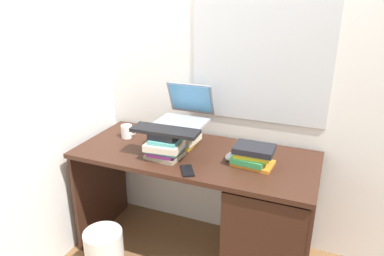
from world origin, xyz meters
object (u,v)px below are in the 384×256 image
Objects in this scene: book_stack_side at (253,155)px; desk at (252,216)px; book_stack_tall at (181,135)px; wastebasket at (105,253)px; keyboard at (165,131)px; book_stack_keyboard_riser at (165,146)px; laptop at (185,112)px; computer_mouse at (230,156)px; cell_phone at (187,171)px; mug at (127,131)px.

desk is at bearing -17.25° from book_stack_side.
book_stack_tall is 0.96× the size of book_stack_side.
keyboard is at bearing 41.29° from wastebasket.
book_stack_keyboard_riser is at bearing -169.03° from desk.
book_stack_keyboard_riser is 0.32m from laptop.
computer_mouse is (0.38, 0.13, -0.16)m from keyboard.
wastebasket is at bearing -120.10° from laptop.
desk is 0.70m from book_stack_keyboard_riser.
keyboard is 1.32× the size of wastebasket.
book_stack_side reaches higher than computer_mouse.
book_stack_tall is 1.74× the size of cell_phone.
desk is 4.61× the size of laptop.
wastebasket is at bearing -140.56° from keyboard.
book_stack_tall is 0.25m from keyboard.
laptop is at bearing 86.38° from keyboard.
mug is at bearing 154.20° from book_stack_keyboard_riser.
book_stack_tall is at bearing 86.15° from keyboard.
cell_phone is at bearing -30.37° from book_stack_keyboard_riser.
keyboard is at bearing 21.55° from book_stack_keyboard_riser.
wastebasket is (0.07, -0.47, -0.66)m from mug.
mug is at bearing 175.83° from computer_mouse.
book_stack_side is 1.82× the size of cell_phone.
desk is at bearing 10.97° from book_stack_keyboard_riser.
computer_mouse is 0.78m from mug.
book_stack_tall is at bearing 166.24° from computer_mouse.
laptop is at bearing 59.90° from wastebasket.
book_stack_keyboard_riser reaches higher than computer_mouse.
book_stack_keyboard_riser is 0.73× the size of wastebasket.
wastebasket is (-0.86, -0.39, -0.26)m from desk.
keyboard reaches higher than computer_mouse.
book_stack_side is 0.40m from cell_phone.
wastebasket is (-0.52, -0.16, -0.62)m from cell_phone.
book_stack_side is at bearing 12.00° from book_stack_keyboard_riser.
book_stack_keyboard_riser is 0.54m from book_stack_side.
book_stack_side is at bearing -8.24° from computer_mouse.
computer_mouse is at bearing -13.76° from book_stack_tall.
desk is 13.65× the size of mug.
wastebasket is (-0.84, -0.39, -0.68)m from book_stack_side.
book_stack_keyboard_riser is at bearing -160.30° from keyboard.
book_stack_side is 0.78× the size of wastebasket.
desk is 4.84× the size of wastebasket.
book_stack_side is 2.19× the size of mug.
desk is 0.42m from book_stack_side.
book_stack_tall is at bearing 4.84° from mug.
book_stack_tall is 0.16m from laptop.
book_stack_side is 0.54m from keyboard.
book_stack_tall is at bearing 167.75° from book_stack_side.
book_stack_side is at bearing -4.81° from mug.
wastebasket is at bearing -81.15° from mug.
book_stack_keyboard_riser is 0.55× the size of keyboard.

